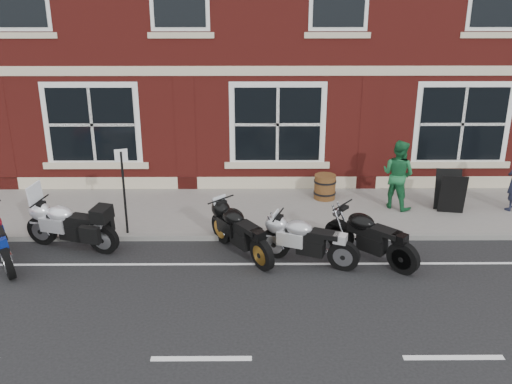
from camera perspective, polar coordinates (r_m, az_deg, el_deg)
ground at (r=11.95m, az=-4.29°, el=-7.66°), size 80.00×80.00×0.00m
sidewalk at (r=14.64m, az=-3.55°, el=-1.92°), size 30.00×3.00×0.12m
kerb at (r=13.20m, az=-3.91°, el=-4.53°), size 30.00×0.16×0.12m
moto_touring_silver at (r=13.22m, az=-18.18°, el=-2.94°), size 2.20×0.86×1.49m
moto_sport_red at (r=13.12m, az=-24.25°, el=-4.02°), size 1.34×2.01×1.03m
moto_sport_black at (r=12.28m, az=-1.49°, el=-3.75°), size 1.39×1.97×1.03m
moto_sport_silver at (r=11.97m, az=5.14°, el=-4.66°), size 2.05×0.97×0.98m
moto_naked_black at (r=12.27m, az=11.30°, el=-4.15°), size 1.73×1.73×1.04m
pedestrian_right at (r=14.84m, az=14.01°, el=1.71°), size 1.09×1.08×1.78m
a_board_sign at (r=15.07m, az=18.84°, el=0.01°), size 0.69×0.53×1.05m
barrel_planter at (r=15.30m, az=6.90°, el=0.52°), size 0.59×0.59×0.66m
parking_sign at (r=13.15m, az=-13.10°, el=0.63°), size 0.28×0.10×2.01m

